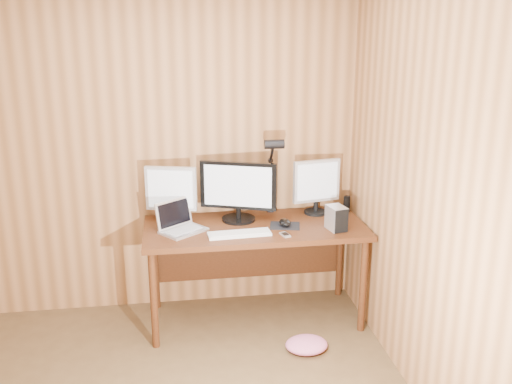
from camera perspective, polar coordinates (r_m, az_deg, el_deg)
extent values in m
plane|color=#A3693B|center=(4.34, -13.12, 3.96)|extent=(4.00, 0.00, 4.00)
plane|color=#A3693B|center=(2.78, 22.17, -3.95)|extent=(0.00, 4.00, 4.00)
cube|color=#47220E|center=(4.15, -0.10, -3.64)|extent=(1.60, 0.70, 0.04)
cube|color=#47220E|center=(4.55, -0.70, -5.51)|extent=(1.48, 0.02, 0.51)
cylinder|color=#47220E|center=(4.00, -10.19, -10.61)|extent=(0.05, 0.05, 0.71)
cylinder|color=#47220E|center=(4.53, -10.04, -7.27)|extent=(0.05, 0.05, 0.71)
cylinder|color=#47220E|center=(4.21, 10.65, -9.21)|extent=(0.05, 0.05, 0.71)
cylinder|color=#47220E|center=(4.71, 8.36, -6.21)|extent=(0.05, 0.05, 0.71)
cylinder|color=black|center=(4.26, -1.75, -2.71)|extent=(0.25, 0.25, 0.02)
cylinder|color=black|center=(4.24, -1.76, -2.11)|extent=(0.04, 0.04, 0.07)
cube|color=black|center=(4.18, -1.78, 0.65)|extent=(0.55, 0.23, 0.35)
cube|color=silver|center=(4.16, -1.85, 0.57)|extent=(0.47, 0.17, 0.30)
cylinder|color=black|center=(4.26, -8.37, -2.89)|extent=(0.18, 0.18, 0.02)
cylinder|color=black|center=(4.24, -8.40, -2.26)|extent=(0.04, 0.04, 0.08)
cube|color=silver|center=(4.18, -8.51, 0.35)|extent=(0.37, 0.13, 0.32)
cube|color=silver|center=(4.16, -8.58, 0.27)|extent=(0.32, 0.09, 0.28)
cylinder|color=black|center=(4.43, 5.98, -2.01)|extent=(0.18, 0.18, 0.02)
cylinder|color=black|center=(4.41, 6.00, -1.40)|extent=(0.04, 0.04, 0.08)
cube|color=silver|center=(4.36, 6.07, 1.11)|extent=(0.37, 0.10, 0.32)
cube|color=silver|center=(4.34, 6.19, 1.05)|extent=(0.32, 0.07, 0.28)
cube|color=silver|center=(4.05, -7.25, -3.88)|extent=(0.36, 0.35, 0.02)
cube|color=silver|center=(4.09, -8.23, -2.10)|extent=(0.26, 0.22, 0.20)
cube|color=black|center=(4.09, -8.23, -2.10)|extent=(0.23, 0.19, 0.17)
cube|color=#B2B2B7|center=(4.05, -7.25, -3.76)|extent=(0.28, 0.26, 0.00)
cube|color=white|center=(3.96, -1.67, -4.20)|extent=(0.44, 0.16, 0.02)
cube|color=white|center=(3.96, -1.68, -4.05)|extent=(0.41, 0.13, 0.00)
cube|color=black|center=(4.14, 2.91, -3.39)|extent=(0.25, 0.22, 0.00)
ellipsoid|color=black|center=(4.14, 2.91, -3.09)|extent=(0.12, 0.14, 0.04)
cube|color=silver|center=(4.08, 8.03, -2.59)|extent=(0.14, 0.17, 0.17)
cube|color=black|center=(4.02, 8.57, -2.94)|extent=(0.10, 0.03, 0.17)
cube|color=silver|center=(3.96, 2.92, -4.29)|extent=(0.07, 0.11, 0.01)
cube|color=black|center=(3.96, 2.92, -4.20)|extent=(0.05, 0.07, 0.00)
cylinder|color=black|center=(4.49, 9.06, -1.19)|extent=(0.05, 0.05, 0.12)
cube|color=black|center=(4.46, 1.43, -2.05)|extent=(0.05, 0.06, 0.06)
cylinder|color=black|center=(4.40, 1.45, 0.59)|extent=(0.03, 0.03, 0.41)
sphere|color=black|center=(4.35, 1.47, 3.18)|extent=(0.04, 0.04, 0.04)
cylinder|color=black|center=(4.27, 1.62, 4.00)|extent=(0.02, 0.14, 0.17)
cylinder|color=black|center=(4.17, 1.83, 4.80)|extent=(0.15, 0.07, 0.07)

